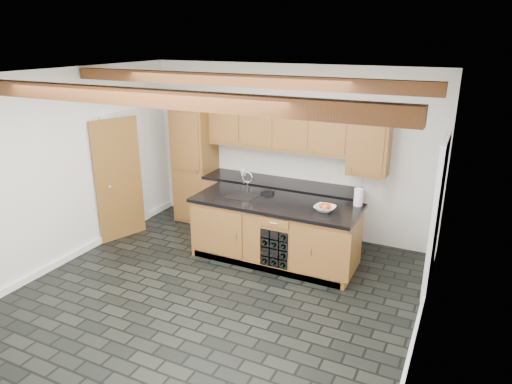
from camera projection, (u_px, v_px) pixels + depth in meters
ground at (214, 296)px, 5.95m from camera, size 5.00×5.00×0.00m
room_shell at (226, 172)px, 5.94m from camera, size 5.01×5.00×5.00m
back_cabinetry at (261, 175)px, 7.69m from camera, size 3.65×0.62×2.20m
island at (275, 231)px, 6.77m from camera, size 2.48×0.96×0.93m
faucet at (243, 193)px, 6.88m from camera, size 0.45×0.40×0.34m
kitchen_scale at (268, 192)px, 6.96m from camera, size 0.20×0.13×0.06m
fruit_bowl at (325, 209)px, 6.26m from camera, size 0.32×0.32×0.07m
fruit_cluster at (325, 206)px, 6.25m from camera, size 0.16×0.17×0.07m
paper_towel at (358, 197)px, 6.43m from camera, size 0.13×0.13×0.25m
mug at (243, 173)px, 7.83m from camera, size 0.12×0.12×0.11m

